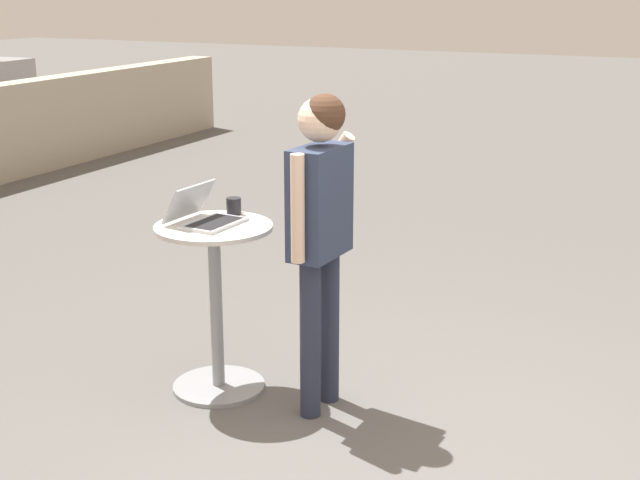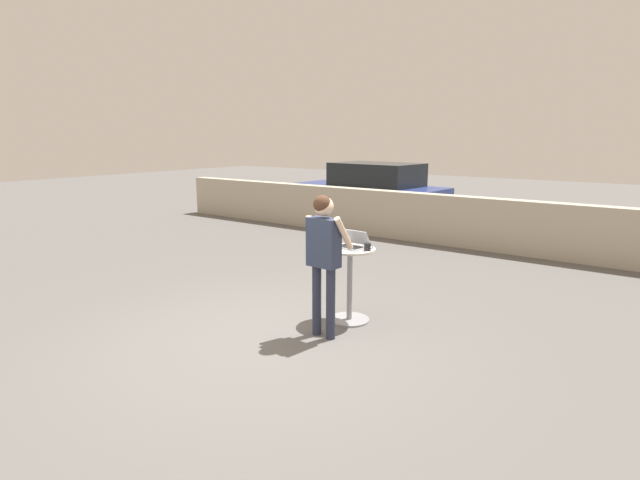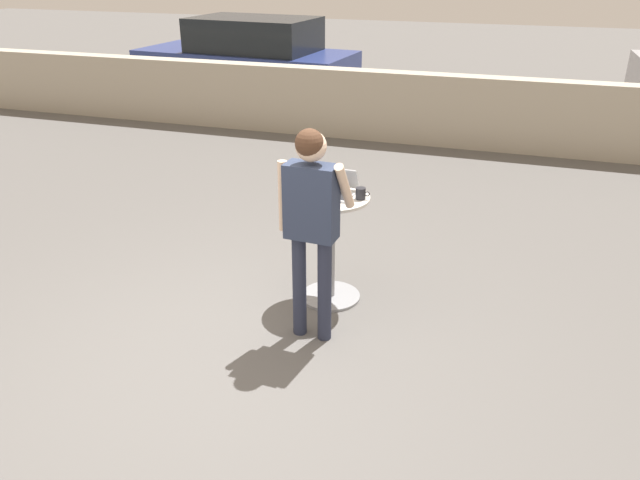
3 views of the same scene
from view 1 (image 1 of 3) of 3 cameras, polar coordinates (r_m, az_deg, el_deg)
ground_plane at (r=4.41m, az=4.00°, el=-14.43°), size 50.00×50.00×0.00m
cafe_table at (r=5.00m, az=-6.68°, el=-3.55°), size 0.65×0.65×0.97m
laptop at (r=4.90m, az=-7.38°, el=1.59°), size 0.37×0.36×0.21m
coffee_mug at (r=5.08m, az=-5.53°, el=2.17°), size 0.12×0.08×0.10m
standing_person at (r=4.58m, az=-0.01°, el=1.65°), size 0.54×0.36×1.72m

